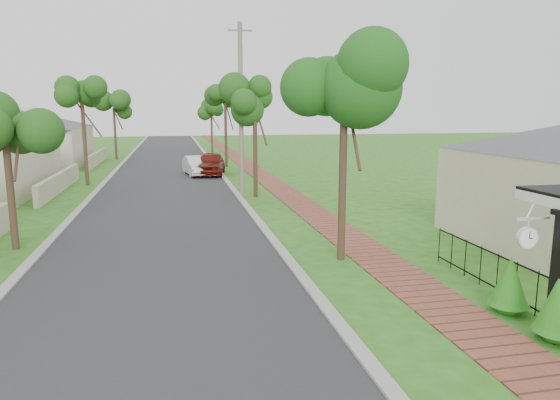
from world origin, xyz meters
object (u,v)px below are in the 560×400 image
object	(u,v)px
parked_car_red	(210,164)
parked_car_white	(197,166)
near_tree	(344,95)
station_clock	(528,236)
utility_pole	(241,110)

from	to	relation	value
parked_car_red	parked_car_white	distance (m)	0.94
parked_car_red	near_tree	distance (m)	21.03
station_clock	near_tree	bearing A→B (deg)	108.98
station_clock	parked_car_red	bearing A→B (deg)	99.07
parked_car_white	utility_pole	world-z (taller)	utility_pole
utility_pole	station_clock	size ratio (longest dim) A/B	11.90
near_tree	utility_pole	bearing A→B (deg)	96.25
parked_car_white	utility_pole	xyz separation A→B (m)	(1.90, -8.52, 3.71)
utility_pole	station_clock	xyz separation A→B (m)	(3.16, -17.26, -2.40)
station_clock	parked_car_white	bearing A→B (deg)	101.09
near_tree	station_clock	bearing A→B (deg)	-71.02
parked_car_red	station_clock	size ratio (longest dim) A/B	6.24
parked_car_red	parked_car_white	size ratio (longest dim) A/B	1.15
parked_car_white	station_clock	world-z (taller)	station_clock
parked_car_red	utility_pole	world-z (taller)	utility_pole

